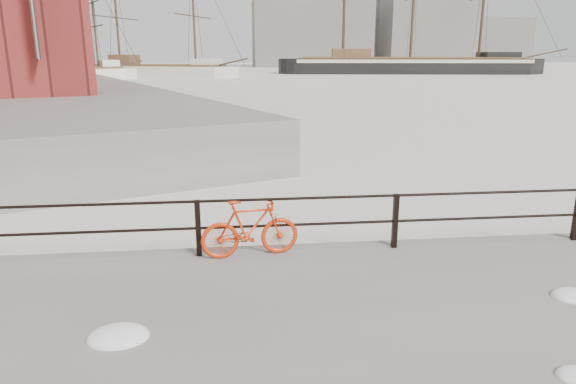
# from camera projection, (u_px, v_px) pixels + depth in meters

# --- Properties ---
(ground) EXTENTS (400.00, 400.00, 0.00)m
(ground) POSITION_uv_depth(u_px,v_px,m) (390.00, 262.00, 9.58)
(ground) COLOR white
(ground) RESTS_ON ground
(guardrail) EXTENTS (28.00, 0.10, 1.00)m
(guardrail) POSITION_uv_depth(u_px,v_px,m) (395.00, 221.00, 9.21)
(guardrail) COLOR black
(guardrail) RESTS_ON promenade
(bicycle) EXTENTS (1.71, 0.47, 1.02)m
(bicycle) POSITION_uv_depth(u_px,v_px,m) (250.00, 228.00, 8.81)
(bicycle) COLOR red
(bicycle) RESTS_ON promenade
(barque_black) EXTENTS (56.95, 26.22, 31.39)m
(barque_black) POSITION_uv_depth(u_px,v_px,m) (409.00, 74.00, 95.74)
(barque_black) COLOR black
(barque_black) RESTS_ON ground
(schooner_mid) EXTENTS (32.71, 23.08, 21.56)m
(schooner_mid) POSITION_uv_depth(u_px,v_px,m) (158.00, 77.00, 83.78)
(schooner_mid) COLOR beige
(schooner_mid) RESTS_ON ground
(schooner_left) EXTENTS (24.35, 18.62, 17.06)m
(schooner_left) POSITION_uv_depth(u_px,v_px,m) (63.00, 80.00, 72.64)
(schooner_left) COLOR white
(schooner_left) RESTS_ON ground
(industrial_west) EXTENTS (32.00, 18.00, 18.00)m
(industrial_west) POSITION_uv_depth(u_px,v_px,m) (311.00, 34.00, 143.62)
(industrial_west) COLOR gray
(industrial_west) RESTS_ON ground
(industrial_mid) EXTENTS (26.00, 20.00, 24.00)m
(industrial_mid) POSITION_uv_depth(u_px,v_px,m) (425.00, 24.00, 151.36)
(industrial_mid) COLOR gray
(industrial_mid) RESTS_ON ground
(industrial_east) EXTENTS (20.00, 16.00, 14.00)m
(industrial_east) POSITION_uv_depth(u_px,v_px,m) (489.00, 42.00, 159.92)
(industrial_east) COLOR gray
(industrial_east) RESTS_ON ground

